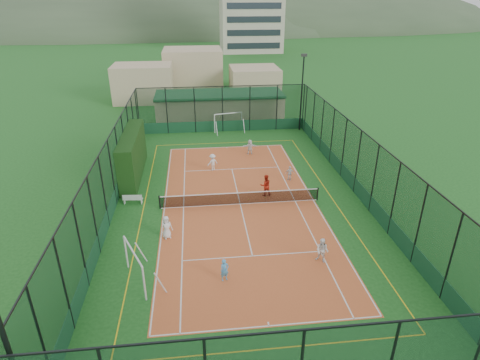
{
  "coord_description": "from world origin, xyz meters",
  "views": [
    {
      "loc": [
        -2.92,
        -25.61,
        14.15
      ],
      "look_at": [
        0.17,
        1.6,
        1.2
      ],
      "focal_mm": 30.0,
      "sensor_mm": 36.0,
      "label": 1
    }
  ],
  "objects_px": {
    "child_near_right": "(322,251)",
    "clubhouse": "(220,106)",
    "child_far_back": "(250,147)",
    "child_near_mid": "(225,270)",
    "child_far_left": "(213,162)",
    "futsal_goal_near": "(135,267)",
    "futsal_goal_far": "(228,122)",
    "coach": "(266,185)",
    "child_far_right": "(290,173)",
    "floodlight_ne": "(302,93)",
    "child_near_left": "(166,227)",
    "white_bench": "(133,199)"
  },
  "relations": [
    {
      "from": "futsal_goal_near",
      "to": "child_near_right",
      "type": "relative_size",
      "value": 2.11
    },
    {
      "from": "white_bench",
      "to": "child_near_left",
      "type": "distance_m",
      "value": 5.57
    },
    {
      "from": "child_near_right",
      "to": "coach",
      "type": "bearing_deg",
      "value": 139.94
    },
    {
      "from": "child_near_left",
      "to": "coach",
      "type": "relative_size",
      "value": 0.9
    },
    {
      "from": "futsal_goal_near",
      "to": "child_far_left",
      "type": "relative_size",
      "value": 2.15
    },
    {
      "from": "floodlight_ne",
      "to": "child_far_left",
      "type": "relative_size",
      "value": 5.54
    },
    {
      "from": "child_far_left",
      "to": "child_far_right",
      "type": "relative_size",
      "value": 1.21
    },
    {
      "from": "child_near_right",
      "to": "child_near_mid",
      "type": "bearing_deg",
      "value": -132.06
    },
    {
      "from": "child_near_right",
      "to": "clubhouse",
      "type": "bearing_deg",
      "value": 135.59
    },
    {
      "from": "coach",
      "to": "child_near_right",
      "type": "bearing_deg",
      "value": 95.08
    },
    {
      "from": "futsal_goal_far",
      "to": "child_far_left",
      "type": "distance_m",
      "value": 10.71
    },
    {
      "from": "child_near_left",
      "to": "child_near_mid",
      "type": "relative_size",
      "value": 1.17
    },
    {
      "from": "child_near_right",
      "to": "child_far_back",
      "type": "relative_size",
      "value": 1.06
    },
    {
      "from": "futsal_goal_near",
      "to": "futsal_goal_far",
      "type": "relative_size",
      "value": 1.0
    },
    {
      "from": "child_far_left",
      "to": "futsal_goal_near",
      "type": "bearing_deg",
      "value": 44.98
    },
    {
      "from": "white_bench",
      "to": "coach",
      "type": "xyz_separation_m",
      "value": [
        9.87,
        0.2,
        0.45
      ]
    },
    {
      "from": "clubhouse",
      "to": "white_bench",
      "type": "xyz_separation_m",
      "value": [
        -7.8,
        -21.0,
        -1.17
      ]
    },
    {
      "from": "floodlight_ne",
      "to": "child_far_left",
      "type": "distance_m",
      "value": 14.88
    },
    {
      "from": "clubhouse",
      "to": "child_near_mid",
      "type": "height_order",
      "value": "clubhouse"
    },
    {
      "from": "white_bench",
      "to": "child_far_back",
      "type": "bearing_deg",
      "value": 47.14
    },
    {
      "from": "floodlight_ne",
      "to": "futsal_goal_far",
      "type": "relative_size",
      "value": 2.58
    },
    {
      "from": "child_near_left",
      "to": "child_far_left",
      "type": "distance_m",
      "value": 10.79
    },
    {
      "from": "clubhouse",
      "to": "futsal_goal_near",
      "type": "xyz_separation_m",
      "value": [
        -6.5,
        -30.05,
        -0.54
      ]
    },
    {
      "from": "white_bench",
      "to": "coach",
      "type": "height_order",
      "value": "coach"
    },
    {
      "from": "futsal_goal_near",
      "to": "child_far_left",
      "type": "xyz_separation_m",
      "value": [
        4.82,
        14.42,
        -0.28
      ]
    },
    {
      "from": "futsal_goal_near",
      "to": "coach",
      "type": "height_order",
      "value": "futsal_goal_near"
    },
    {
      "from": "child_near_mid",
      "to": "child_near_right",
      "type": "xyz_separation_m",
      "value": [
        5.66,
        0.98,
        0.11
      ]
    },
    {
      "from": "white_bench",
      "to": "futsal_goal_near",
      "type": "relative_size",
      "value": 0.45
    },
    {
      "from": "futsal_goal_far",
      "to": "child_near_right",
      "type": "distance_m",
      "value": 24.44
    },
    {
      "from": "child_near_mid",
      "to": "child_far_right",
      "type": "relative_size",
      "value": 1.06
    },
    {
      "from": "futsal_goal_far",
      "to": "coach",
      "type": "height_order",
      "value": "futsal_goal_far"
    },
    {
      "from": "child_near_mid",
      "to": "child_far_left",
      "type": "bearing_deg",
      "value": 69.79
    },
    {
      "from": "futsal_goal_near",
      "to": "coach",
      "type": "xyz_separation_m",
      "value": [
        8.57,
        9.25,
        -0.18
      ]
    },
    {
      "from": "child_far_back",
      "to": "child_near_right",
      "type": "bearing_deg",
      "value": 98.15
    },
    {
      "from": "child_near_right",
      "to": "child_far_back",
      "type": "bearing_deg",
      "value": 134.14
    },
    {
      "from": "futsal_goal_far",
      "to": "child_near_mid",
      "type": "distance_m",
      "value": 25.32
    },
    {
      "from": "child_near_left",
      "to": "child_far_back",
      "type": "height_order",
      "value": "child_near_left"
    },
    {
      "from": "white_bench",
      "to": "child_near_right",
      "type": "distance_m",
      "value": 14.36
    },
    {
      "from": "child_far_right",
      "to": "white_bench",
      "type": "bearing_deg",
      "value": 15.65
    },
    {
      "from": "child_near_left",
      "to": "child_far_left",
      "type": "height_order",
      "value": "child_near_left"
    },
    {
      "from": "child_far_left",
      "to": "coach",
      "type": "height_order",
      "value": "coach"
    },
    {
      "from": "child_near_left",
      "to": "child_far_back",
      "type": "bearing_deg",
      "value": 37.99
    },
    {
      "from": "futsal_goal_near",
      "to": "child_near_left",
      "type": "bearing_deg",
      "value": -42.98
    },
    {
      "from": "futsal_goal_far",
      "to": "child_far_left",
      "type": "bearing_deg",
      "value": -114.08
    },
    {
      "from": "clubhouse",
      "to": "futsal_goal_far",
      "type": "bearing_deg",
      "value": -83.46
    },
    {
      "from": "futsal_goal_near",
      "to": "child_far_back",
      "type": "height_order",
      "value": "futsal_goal_near"
    },
    {
      "from": "futsal_goal_near",
      "to": "floodlight_ne",
      "type": "bearing_deg",
      "value": -55.83
    },
    {
      "from": "clubhouse",
      "to": "white_bench",
      "type": "height_order",
      "value": "clubhouse"
    },
    {
      "from": "floodlight_ne",
      "to": "child_far_left",
      "type": "bearing_deg",
      "value": -135.16
    },
    {
      "from": "futsal_goal_far",
      "to": "coach",
      "type": "distance_m",
      "value": 15.72
    }
  ]
}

